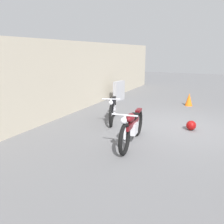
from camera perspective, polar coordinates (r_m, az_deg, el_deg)
ground_plane at (r=7.83m, az=15.34°, el=-3.46°), size 40.00×40.00×0.00m
building_wall at (r=9.18m, az=-10.61°, el=8.04°), size 18.00×0.30×2.71m
stone_marker at (r=11.63m, az=1.68°, el=5.13°), size 0.82×0.29×0.93m
helmet at (r=7.60m, az=18.46°, el=-3.07°), size 0.30×0.30×0.30m
traffic_cone at (r=10.97m, az=17.98°, el=2.86°), size 0.32×0.32×0.55m
motorcycle_maroon at (r=6.06m, az=4.80°, el=-3.57°), size 2.16×0.60×0.97m
motorcycle_black at (r=8.08m, az=0.17°, el=0.84°), size 1.94×0.91×0.91m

